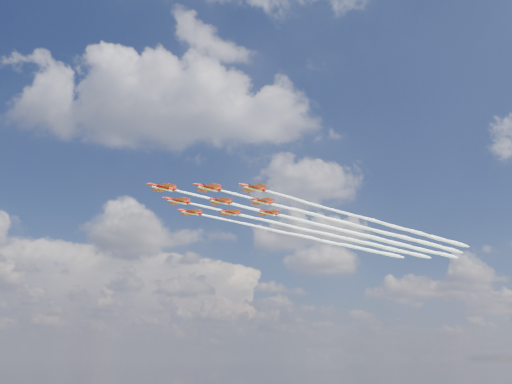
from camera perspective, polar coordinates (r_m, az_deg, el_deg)
jet_lead at (r=176.79m, az=7.91°, el=-3.90°), size 107.89×85.15×2.32m
jet_row2_port at (r=179.10m, az=11.82°, el=-3.87°), size 107.89×85.15×2.32m
jet_row2_starb at (r=188.75m, az=8.11°, el=-4.83°), size 107.89×85.15×2.32m
jet_row3_port at (r=182.21m, az=15.61°, el=-3.83°), size 107.89×85.15×2.32m
jet_row3_centre at (r=191.07m, az=11.78°, el=-4.79°), size 107.89×85.15×2.32m
jet_row3_starb at (r=200.75m, az=8.29°, el=-5.64°), size 107.89×85.15×2.32m
jet_row4_port at (r=194.14m, az=15.34°, el=-4.73°), size 107.89×85.15×2.32m
jet_row4_starb at (r=203.08m, az=11.75°, el=-5.59°), size 107.89×85.15×2.32m
jet_tail at (r=206.13m, az=15.11°, el=-5.53°), size 107.89×85.15×2.32m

